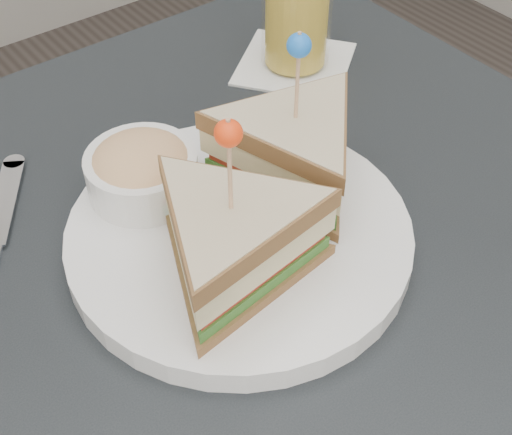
% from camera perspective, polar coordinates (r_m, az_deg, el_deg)
% --- Properties ---
extents(table, '(0.80, 0.80, 0.75)m').
position_cam_1_polar(table, '(0.65, -0.17, -8.77)').
color(table, black).
rests_on(table, ground).
extents(plate_meal, '(0.38, 0.38, 0.17)m').
position_cam_1_polar(plate_meal, '(0.58, -0.77, 1.38)').
color(plate_meal, white).
rests_on(plate_meal, table).
extents(drink_set, '(0.17, 0.17, 0.15)m').
position_cam_1_polar(drink_set, '(0.80, 3.30, 16.25)').
color(drink_set, white).
rests_on(drink_set, table).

